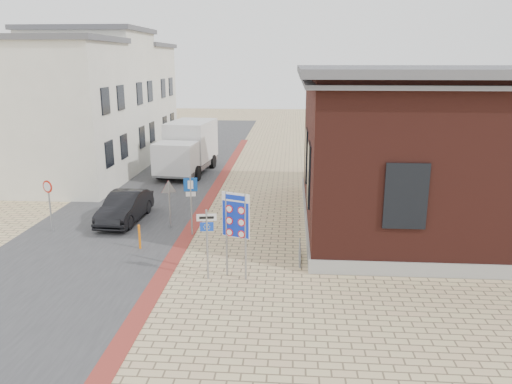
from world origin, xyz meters
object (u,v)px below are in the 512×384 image
(sedan, at_px, (125,207))
(essen_sign, at_px, (207,234))
(bollard, at_px, (140,237))
(box_truck, at_px, (188,147))
(border_sign, at_px, (236,217))
(parking_sign, at_px, (191,195))

(sedan, bearing_deg, essen_sign, -48.41)
(essen_sign, xyz_separation_m, bollard, (-3.07, 2.50, -1.10))
(box_truck, relative_size, border_sign, 2.18)
(sedan, relative_size, essen_sign, 1.67)
(border_sign, height_order, essen_sign, border_sign)
(essen_sign, height_order, parking_sign, parking_sign)
(sedan, height_order, box_truck, box_truck)
(box_truck, xyz_separation_m, bollard, (0.86, -13.42, -1.18))
(parking_sign, height_order, bollard, parking_sign)
(sedan, xyz_separation_m, box_truck, (0.81, 10.10, 1.01))
(bollard, bearing_deg, box_truck, 93.67)
(box_truck, height_order, parking_sign, box_truck)
(box_truck, distance_m, bollard, 13.50)
(sedan, bearing_deg, bollard, -60.90)
(essen_sign, xyz_separation_m, parking_sign, (-1.37, 4.20, 0.13))
(border_sign, height_order, parking_sign, border_sign)
(box_truck, height_order, border_sign, box_truck)
(border_sign, bearing_deg, bollard, 172.01)
(box_truck, xyz_separation_m, border_sign, (4.86, -15.72, 0.44))
(sedan, xyz_separation_m, bollard, (1.67, -3.33, -0.18))
(sedan, relative_size, border_sign, 1.37)
(essen_sign, bearing_deg, parking_sign, 98.11)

